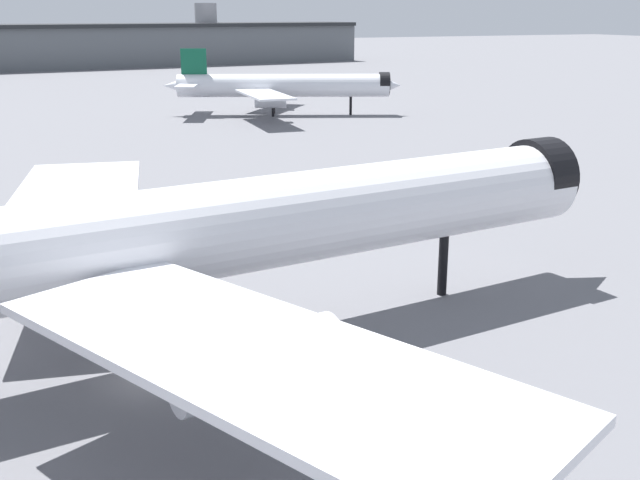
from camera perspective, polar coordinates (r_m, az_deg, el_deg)
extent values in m
plane|color=slate|center=(39.30, -12.35, -9.99)|extent=(900.00, 900.00, 0.00)
cylinder|color=white|center=(39.77, -8.27, 0.69)|extent=(49.31, 10.39, 5.03)
cone|color=white|center=(53.64, 16.80, 4.34)|extent=(6.04, 5.51, 4.93)
cylinder|color=black|center=(52.84, 16.08, 4.64)|extent=(2.81, 5.30, 5.08)
cube|color=white|center=(51.48, -17.91, 3.02)|extent=(12.16, 23.21, 0.40)
cylinder|color=#B7BAC1|center=(49.64, -15.74, 0.73)|extent=(7.13, 3.50, 2.77)
cube|color=white|center=(26.91, -4.61, -8.67)|extent=(16.24, 23.35, 0.40)
cylinder|color=#B7BAC1|center=(30.24, -4.73, -9.16)|extent=(7.13, 3.50, 2.77)
cylinder|color=black|center=(48.91, 9.23, -1.83)|extent=(0.60, 0.60, 4.02)
cylinder|color=black|center=(42.81, -12.41, -4.76)|extent=(0.60, 0.60, 4.02)
cylinder|color=black|center=(38.17, -9.89, -7.33)|extent=(0.60, 0.60, 4.02)
cylinder|color=silver|center=(134.69, -2.76, 11.52)|extent=(35.35, 17.83, 3.93)
cone|color=silver|center=(135.46, 5.18, 11.51)|extent=(5.47, 5.22, 3.85)
cone|color=silver|center=(136.41, -10.64, 11.33)|extent=(6.15, 5.42, 3.73)
cylinder|color=black|center=(135.35, 4.85, 11.64)|extent=(3.17, 4.34, 3.97)
cube|color=silver|center=(145.01, -3.79, 11.69)|extent=(15.23, 16.34, 0.31)
cylinder|color=#B7BAC1|center=(143.12, -3.46, 11.11)|extent=(5.57, 3.98, 2.16)
cube|color=silver|center=(124.69, -4.20, 10.85)|extent=(7.22, 16.94, 0.31)
cylinder|color=#B7BAC1|center=(126.75, -3.74, 10.37)|extent=(5.57, 3.98, 2.16)
cube|color=#0F5138|center=(135.72, -9.46, 12.69)|extent=(4.21, 2.07, 6.28)
cube|color=silver|center=(140.26, -9.46, 11.69)|extent=(5.60, 7.37, 0.24)
cube|color=silver|center=(131.82, -9.98, 11.35)|extent=(5.60, 7.37, 0.24)
cylinder|color=black|center=(135.27, 2.32, 10.05)|extent=(0.47, 0.47, 3.14)
cylinder|color=black|center=(137.17, -3.49, 10.12)|extent=(0.47, 0.47, 3.14)
cylinder|color=black|center=(133.08, -3.56, 9.92)|extent=(0.47, 0.47, 3.14)
cube|color=slate|center=(259.72, -21.39, 13.22)|extent=(228.20, 38.95, 12.48)
cube|color=#232628|center=(259.51, -21.55, 14.72)|extent=(228.36, 41.05, 1.20)
cylinder|color=#939399|center=(274.25, -8.52, 15.09)|extent=(7.57, 7.57, 20.22)
cone|color=#F2600C|center=(73.63, -4.01, 3.30)|extent=(0.51, 0.51, 0.63)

